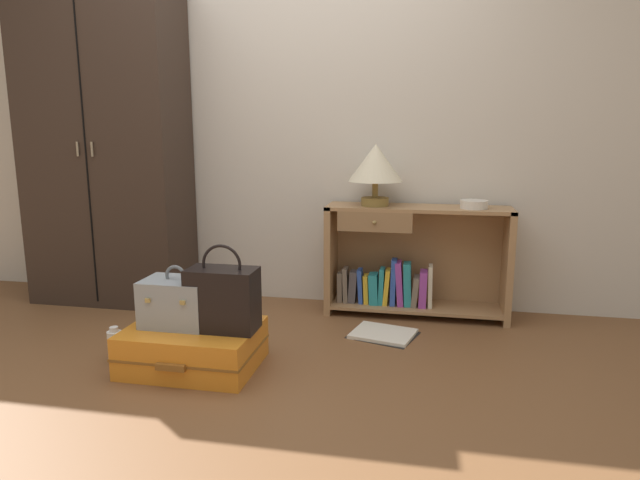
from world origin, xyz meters
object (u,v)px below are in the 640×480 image
(wardrobe, at_px, (106,148))
(train_case, at_px, (177,302))
(table_lamp, at_px, (376,165))
(bookshelf, at_px, (409,263))
(handbag, at_px, (223,298))
(suitcase_large, at_px, (193,347))
(bowl, at_px, (474,204))
(bottle, at_px, (115,345))
(open_book_on_floor, at_px, (383,334))

(wardrobe, bearing_deg, train_case, -45.91)
(train_case, bearing_deg, wardrobe, 134.09)
(table_lamp, bearing_deg, bookshelf, 7.10)
(handbag, bearing_deg, suitcase_large, 179.40)
(wardrobe, distance_m, suitcase_large, 1.67)
(bowl, xyz_separation_m, train_case, (-1.45, -0.98, -0.39))
(bookshelf, relative_size, table_lamp, 2.98)
(bowl, bearing_deg, train_case, -145.98)
(bookshelf, height_order, bowl, bowl)
(wardrobe, distance_m, train_case, 1.49)
(wardrobe, xyz_separation_m, bowl, (2.37, 0.04, -0.32))
(bookshelf, xyz_separation_m, table_lamp, (-0.22, -0.03, 0.61))
(wardrobe, bearing_deg, suitcase_large, -43.92)
(suitcase_large, height_order, handbag, handbag)
(wardrobe, distance_m, bowl, 2.39)
(train_case, bearing_deg, bottle, -177.50)
(suitcase_large, xyz_separation_m, bottle, (-0.43, 0.00, -0.02))
(wardrobe, xyz_separation_m, bottle, (0.57, -0.96, -0.95))
(suitcase_large, height_order, train_case, train_case)
(open_book_on_floor, bearing_deg, table_lamp, 104.19)
(bottle, bearing_deg, handbag, -0.34)
(wardrobe, distance_m, table_lamp, 1.78)
(wardrobe, bearing_deg, open_book_on_floor, -10.53)
(table_lamp, relative_size, open_book_on_floor, 0.90)
(bookshelf, height_order, suitcase_large, bookshelf)
(bookshelf, xyz_separation_m, open_book_on_floor, (-0.12, -0.43, -0.32))
(train_case, relative_size, handbag, 0.77)
(bowl, distance_m, handbag, 1.61)
(open_book_on_floor, bearing_deg, bookshelf, 74.24)
(table_lamp, xyz_separation_m, handbag, (-0.62, -1.01, -0.58))
(bookshelf, relative_size, open_book_on_floor, 2.66)
(bottle, bearing_deg, bookshelf, 35.99)
(train_case, distance_m, bottle, 0.42)
(handbag, bearing_deg, open_book_on_floor, 40.51)
(bookshelf, distance_m, open_book_on_floor, 0.55)
(wardrobe, relative_size, table_lamp, 5.47)
(train_case, height_order, bottle, train_case)
(bookshelf, bearing_deg, bottle, -144.01)
(wardrobe, height_order, suitcase_large, wardrobe)
(table_lamp, distance_m, train_case, 1.45)
(bowl, relative_size, bottle, 0.93)
(train_case, distance_m, open_book_on_floor, 1.17)
(table_lamp, height_order, train_case, table_lamp)
(wardrobe, distance_m, bookshelf, 2.12)
(train_case, bearing_deg, suitcase_large, -11.43)
(handbag, distance_m, open_book_on_floor, 1.01)
(suitcase_large, bearing_deg, wardrobe, 136.08)
(suitcase_large, bearing_deg, table_lamp, 52.37)
(wardrobe, xyz_separation_m, handbag, (1.16, -0.96, -0.67))
(bottle, bearing_deg, train_case, 2.50)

